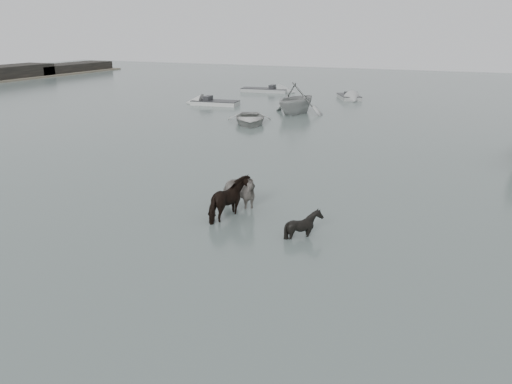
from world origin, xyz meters
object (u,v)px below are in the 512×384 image
at_px(pony_dark, 232,196).
at_px(pony_black, 304,219).
at_px(rowboat_lead, 249,117).
at_px(pony_pinto, 237,186).

relative_size(pony_dark, pony_black, 1.38).
bearing_deg(pony_dark, rowboat_lead, 6.86).
distance_m(pony_dark, pony_black, 2.84).
bearing_deg(pony_dark, pony_black, -116.76).
bearing_deg(rowboat_lead, pony_dark, -92.14).
distance_m(pony_black, rowboat_lead, 19.71).
bearing_deg(pony_pinto, pony_dark, -145.03).
xyz_separation_m(pony_black, rowboat_lead, (-9.63, 17.20, -0.14)).
bearing_deg(rowboat_lead, pony_black, -85.26).
distance_m(pony_pinto, rowboat_lead, 16.88).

